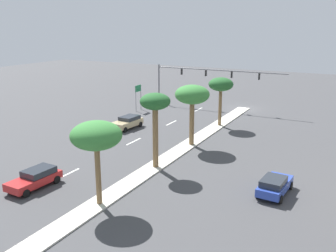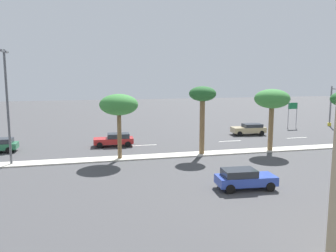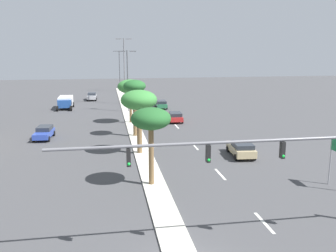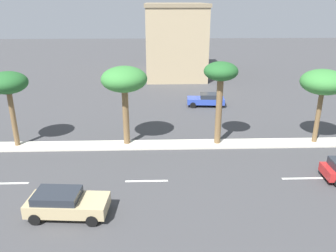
{
  "view_description": "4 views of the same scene",
  "coord_description": "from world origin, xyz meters",
  "px_view_note": "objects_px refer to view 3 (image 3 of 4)",
  "views": [
    {
      "loc": [
        -15.83,
        55.33,
        12.46
      ],
      "look_at": [
        -0.85,
        26.58,
        3.69
      ],
      "focal_mm": 40.74,
      "sensor_mm": 36.0,
      "label": 1
    },
    {
      "loc": [
        -32.06,
        38.98,
        7.85
      ],
      "look_at": [
        0.03,
        31.03,
        2.97
      ],
      "focal_mm": 37.22,
      "sensor_mm": 36.0,
      "label": 2
    },
    {
      "loc": [
        -3.47,
        -15.65,
        10.51
      ],
      "look_at": [
        2.66,
        20.89,
        2.59
      ],
      "focal_mm": 39.74,
      "sensor_mm": 36.0,
      "label": 3
    },
    {
      "loc": [
        25.48,
        22.72,
        11.21
      ],
      "look_at": [
        0.68,
        23.56,
        1.93
      ],
      "focal_mm": 36.46,
      "sensor_mm": 36.0,
      "label": 4
    }
  ],
  "objects_px": {
    "sedan_red_outboard": "(175,117)",
    "sedan_silver_trailing": "(92,96)",
    "palm_tree_outboard": "(135,89)",
    "street_lamp_outboard": "(124,66)",
    "palm_tree_near": "(130,87)",
    "sedan_blue_mid": "(44,132)",
    "sedan_tan_near": "(241,149)",
    "palm_tree_far": "(151,120)",
    "palm_tree_leading": "(139,101)",
    "street_lamp_left": "(128,76)",
    "street_lamp_rear": "(120,67)",
    "box_truck": "(65,102)",
    "sedan_green_rear": "(161,104)",
    "traffic_signal_gantry": "(315,165)"
  },
  "relations": [
    {
      "from": "street_lamp_left",
      "to": "sedan_blue_mid",
      "type": "bearing_deg",
      "value": -122.6
    },
    {
      "from": "traffic_signal_gantry",
      "to": "street_lamp_left",
      "type": "distance_m",
      "value": 43.94
    },
    {
      "from": "sedan_silver_trailing",
      "to": "box_truck",
      "type": "height_order",
      "value": "box_truck"
    },
    {
      "from": "palm_tree_far",
      "to": "sedan_blue_mid",
      "type": "relative_size",
      "value": 1.43
    },
    {
      "from": "sedan_tan_near",
      "to": "palm_tree_far",
      "type": "bearing_deg",
      "value": -146.86
    },
    {
      "from": "palm_tree_near",
      "to": "box_truck",
      "type": "xyz_separation_m",
      "value": [
        -10.29,
        14.15,
        -3.88
      ]
    },
    {
      "from": "box_truck",
      "to": "sedan_green_rear",
      "type": "bearing_deg",
      "value": -7.56
    },
    {
      "from": "palm_tree_outboard",
      "to": "palm_tree_near",
      "type": "relative_size",
      "value": 1.11
    },
    {
      "from": "palm_tree_far",
      "to": "palm_tree_near",
      "type": "distance_m",
      "value": 24.31
    },
    {
      "from": "sedan_green_rear",
      "to": "box_truck",
      "type": "relative_size",
      "value": 0.82
    },
    {
      "from": "street_lamp_outboard",
      "to": "street_lamp_left",
      "type": "bearing_deg",
      "value": -89.55
    },
    {
      "from": "palm_tree_near",
      "to": "sedan_silver_trailing",
      "type": "xyz_separation_m",
      "value": [
        -6.16,
        24.48,
        -4.3
      ]
    },
    {
      "from": "sedan_green_rear",
      "to": "street_lamp_left",
      "type": "bearing_deg",
      "value": -156.76
    },
    {
      "from": "palm_tree_leading",
      "to": "sedan_tan_near",
      "type": "bearing_deg",
      "value": -14.7
    },
    {
      "from": "sedan_tan_near",
      "to": "box_truck",
      "type": "bearing_deg",
      "value": 121.61
    },
    {
      "from": "street_lamp_rear",
      "to": "sedan_blue_mid",
      "type": "height_order",
      "value": "street_lamp_rear"
    },
    {
      "from": "palm_tree_far",
      "to": "box_truck",
      "type": "height_order",
      "value": "palm_tree_far"
    },
    {
      "from": "street_lamp_rear",
      "to": "sedan_silver_trailing",
      "type": "height_order",
      "value": "street_lamp_rear"
    },
    {
      "from": "street_lamp_left",
      "to": "street_lamp_outboard",
      "type": "bearing_deg",
      "value": 90.45
    },
    {
      "from": "palm_tree_leading",
      "to": "street_lamp_left",
      "type": "bearing_deg",
      "value": 89.05
    },
    {
      "from": "sedan_green_rear",
      "to": "sedan_red_outboard",
      "type": "bearing_deg",
      "value": -88.87
    },
    {
      "from": "street_lamp_left",
      "to": "palm_tree_leading",
      "type": "bearing_deg",
      "value": -90.95
    },
    {
      "from": "palm_tree_near",
      "to": "street_lamp_outboard",
      "type": "relative_size",
      "value": 0.5
    },
    {
      "from": "street_lamp_rear",
      "to": "sedan_tan_near",
      "type": "distance_m",
      "value": 57.47
    },
    {
      "from": "traffic_signal_gantry",
      "to": "box_truck",
      "type": "bearing_deg",
      "value": 110.5
    },
    {
      "from": "palm_tree_far",
      "to": "sedan_red_outboard",
      "type": "bearing_deg",
      "value": 75.2
    },
    {
      "from": "sedan_blue_mid",
      "to": "sedan_red_outboard",
      "type": "bearing_deg",
      "value": 23.44
    },
    {
      "from": "street_lamp_left",
      "to": "box_truck",
      "type": "height_order",
      "value": "street_lamp_left"
    },
    {
      "from": "sedan_tan_near",
      "to": "box_truck",
      "type": "relative_size",
      "value": 0.8
    },
    {
      "from": "palm_tree_near",
      "to": "sedan_blue_mid",
      "type": "height_order",
      "value": "palm_tree_near"
    },
    {
      "from": "palm_tree_leading",
      "to": "palm_tree_outboard",
      "type": "height_order",
      "value": "palm_tree_outboard"
    },
    {
      "from": "sedan_blue_mid",
      "to": "sedan_green_rear",
      "type": "bearing_deg",
      "value": 49.39
    },
    {
      "from": "sedan_green_rear",
      "to": "palm_tree_near",
      "type": "bearing_deg",
      "value": -116.82
    },
    {
      "from": "palm_tree_leading",
      "to": "box_truck",
      "type": "relative_size",
      "value": 1.13
    },
    {
      "from": "sedan_green_rear",
      "to": "sedan_silver_trailing",
      "type": "height_order",
      "value": "sedan_silver_trailing"
    },
    {
      "from": "palm_tree_outboard",
      "to": "sedan_red_outboard",
      "type": "bearing_deg",
      "value": 51.51
    },
    {
      "from": "palm_tree_outboard",
      "to": "box_truck",
      "type": "bearing_deg",
      "value": 114.77
    },
    {
      "from": "palm_tree_outboard",
      "to": "street_lamp_outboard",
      "type": "height_order",
      "value": "street_lamp_outboard"
    },
    {
      "from": "palm_tree_near",
      "to": "sedan_silver_trailing",
      "type": "bearing_deg",
      "value": 104.14
    },
    {
      "from": "sedan_red_outboard",
      "to": "sedan_silver_trailing",
      "type": "xyz_separation_m",
      "value": [
        -12.46,
        24.6,
        0.01
      ]
    },
    {
      "from": "street_lamp_rear",
      "to": "street_lamp_outboard",
      "type": "bearing_deg",
      "value": -89.72
    },
    {
      "from": "street_lamp_outboard",
      "to": "sedan_red_outboard",
      "type": "relative_size",
      "value": 2.7
    },
    {
      "from": "sedan_red_outboard",
      "to": "street_lamp_outboard",
      "type": "bearing_deg",
      "value": 108.64
    },
    {
      "from": "street_lamp_outboard",
      "to": "sedan_red_outboard",
      "type": "bearing_deg",
      "value": -71.36
    },
    {
      "from": "traffic_signal_gantry",
      "to": "sedan_blue_mid",
      "type": "xyz_separation_m",
      "value": [
        -18.24,
        26.35,
        -3.53
      ]
    },
    {
      "from": "palm_tree_leading",
      "to": "sedan_red_outboard",
      "type": "relative_size",
      "value": 1.43
    },
    {
      "from": "palm_tree_outboard",
      "to": "street_lamp_left",
      "type": "bearing_deg",
      "value": 89.18
    },
    {
      "from": "sedan_blue_mid",
      "to": "sedan_red_outboard",
      "type": "relative_size",
      "value": 0.95
    },
    {
      "from": "traffic_signal_gantry",
      "to": "sedan_silver_trailing",
      "type": "relative_size",
      "value": 4.92
    },
    {
      "from": "sedan_tan_near",
      "to": "palm_tree_leading",
      "type": "bearing_deg",
      "value": 165.3
    }
  ]
}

